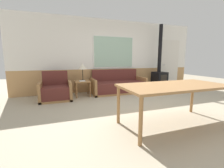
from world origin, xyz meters
The scene contains 10 objects.
ground_plane centered at (0.00, 0.00, 0.00)m, with size 16.00×16.00×0.00m, color #B2A58C.
wall_back centered at (0.00, 2.63, 1.36)m, with size 7.20×0.09×2.70m.
couch centered at (0.03, 2.11, 0.25)m, with size 1.97×0.85×0.84m.
armchair centered at (-2.13, 1.81, 0.27)m, with size 0.92×0.74×0.87m.
side_table centered at (-1.29, 2.06, 0.42)m, with size 0.50×0.50×0.51m.
table_lamp centered at (-1.26, 2.15, 0.97)m, with size 0.29×0.29×0.57m.
book_stack centered at (-1.30, 1.97, 0.53)m, with size 0.19×0.17×0.02m.
dining_table centered at (-0.04, -0.80, 0.70)m, with size 1.98×0.95×0.77m.
wood_stove centered at (1.84, 2.12, 0.65)m, with size 0.46×0.54×2.57m.
entry_door centered at (2.70, 2.57, 1.03)m, with size 0.93×0.09×2.06m.
Camera 1 is at (-2.02, -2.95, 1.23)m, focal length 24.00 mm.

